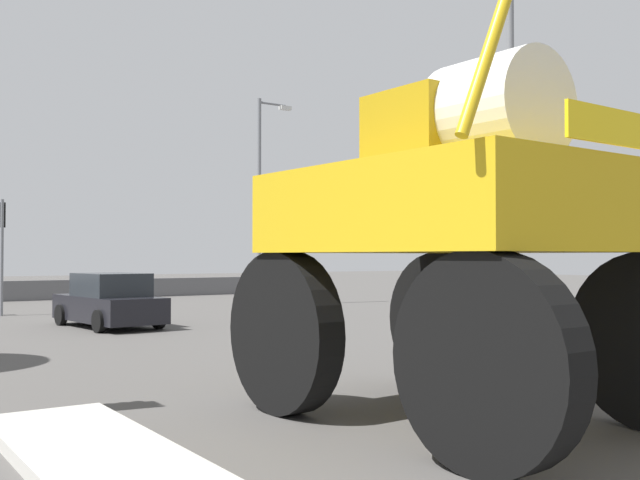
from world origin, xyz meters
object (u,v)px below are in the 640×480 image
(traffic_signal_near_right, at_px, (457,218))
(traffic_signal_far_left, at_px, (1,231))
(streetlight_far_right, at_px, (261,191))
(oversize_sprayer, at_px, (461,231))
(sedan_ahead, at_px, (109,302))
(streetlight_near_right, at_px, (515,118))

(traffic_signal_near_right, height_order, traffic_signal_far_left, traffic_signal_far_left)
(traffic_signal_near_right, xyz_separation_m, streetlight_far_right, (5.04, 16.29, 1.94))
(oversize_sprayer, bearing_deg, streetlight_far_right, -25.45)
(traffic_signal_near_right, relative_size, traffic_signal_far_left, 0.95)
(sedan_ahead, height_order, streetlight_far_right, streetlight_far_right)
(sedan_ahead, bearing_deg, oversize_sprayer, 173.14)
(streetlight_far_right, bearing_deg, oversize_sprayer, -113.09)
(oversize_sprayer, xyz_separation_m, streetlight_near_right, (7.07, 5.28, 2.94))
(oversize_sprayer, height_order, traffic_signal_near_right, oversize_sprayer)
(oversize_sprayer, distance_m, streetlight_near_right, 9.30)
(sedan_ahead, bearing_deg, streetlight_near_right, -147.93)
(traffic_signal_near_right, bearing_deg, streetlight_near_right, 26.14)
(sedan_ahead, height_order, traffic_signal_near_right, traffic_signal_near_right)
(sedan_ahead, bearing_deg, traffic_signal_near_right, -169.37)
(traffic_signal_far_left, bearing_deg, oversize_sprayer, -85.92)
(streetlight_near_right, bearing_deg, traffic_signal_far_left, 119.90)
(streetlight_near_right, bearing_deg, sedan_ahead, 127.69)
(oversize_sprayer, relative_size, sedan_ahead, 1.29)
(traffic_signal_far_left, height_order, streetlight_near_right, streetlight_near_right)
(sedan_ahead, xyz_separation_m, traffic_signal_near_right, (3.08, -10.57, 1.98))
(oversize_sprayer, relative_size, traffic_signal_far_left, 1.40)
(oversize_sprayer, bearing_deg, streetlight_near_right, -55.62)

